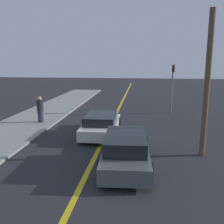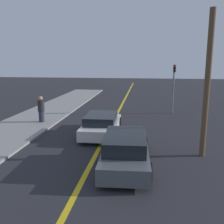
{
  "view_description": "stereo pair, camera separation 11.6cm",
  "coord_description": "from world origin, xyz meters",
  "px_view_note": "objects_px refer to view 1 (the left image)",
  "views": [
    {
      "loc": [
        1.94,
        2.15,
        4.09
      ],
      "look_at": [
        0.59,
        13.4,
        1.73
      ],
      "focal_mm": 40.0,
      "sensor_mm": 36.0,
      "label": 1
    },
    {
      "loc": [
        2.05,
        2.16,
        4.09
      ],
      "look_at": [
        0.59,
        13.4,
        1.73
      ],
      "focal_mm": 40.0,
      "sensor_mm": 36.0,
      "label": 2
    }
  ],
  "objects_px": {
    "car_ahead_center": "(101,125)",
    "pedestrian_far_standing": "(40,109)",
    "traffic_light": "(172,84)",
    "car_near_right_lane": "(126,149)",
    "utility_pole": "(207,86)"
  },
  "relations": [
    {
      "from": "car_ahead_center",
      "to": "pedestrian_far_standing",
      "type": "distance_m",
      "value": 4.8
    },
    {
      "from": "traffic_light",
      "to": "car_near_right_lane",
      "type": "bearing_deg",
      "value": -105.78
    },
    {
      "from": "car_near_right_lane",
      "to": "car_ahead_center",
      "type": "bearing_deg",
      "value": 109.92
    },
    {
      "from": "traffic_light",
      "to": "utility_pole",
      "type": "distance_m",
      "value": 8.92
    },
    {
      "from": "car_ahead_center",
      "to": "pedestrian_far_standing",
      "type": "xyz_separation_m",
      "value": [
        -4.34,
        2.01,
        0.35
      ]
    },
    {
      "from": "car_near_right_lane",
      "to": "traffic_light",
      "type": "height_order",
      "value": "traffic_light"
    },
    {
      "from": "car_near_right_lane",
      "to": "traffic_light",
      "type": "distance_m",
      "value": 10.79
    },
    {
      "from": "car_near_right_lane",
      "to": "car_ahead_center",
      "type": "distance_m",
      "value": 4.18
    },
    {
      "from": "car_ahead_center",
      "to": "traffic_light",
      "type": "bearing_deg",
      "value": 53.81
    },
    {
      "from": "car_near_right_lane",
      "to": "utility_pole",
      "type": "xyz_separation_m",
      "value": [
        3.25,
        1.36,
        2.42
      ]
    },
    {
      "from": "pedestrian_far_standing",
      "to": "traffic_light",
      "type": "bearing_deg",
      "value": 26.35
    },
    {
      "from": "utility_pole",
      "to": "car_near_right_lane",
      "type": "bearing_deg",
      "value": -157.23
    },
    {
      "from": "car_ahead_center",
      "to": "traffic_light",
      "type": "distance_m",
      "value": 8.02
    },
    {
      "from": "pedestrian_far_standing",
      "to": "utility_pole",
      "type": "xyz_separation_m",
      "value": [
        9.21,
        -4.5,
        2.11
      ]
    },
    {
      "from": "car_near_right_lane",
      "to": "car_ahead_center",
      "type": "xyz_separation_m",
      "value": [
        -1.61,
        3.86,
        -0.03
      ]
    }
  ]
}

